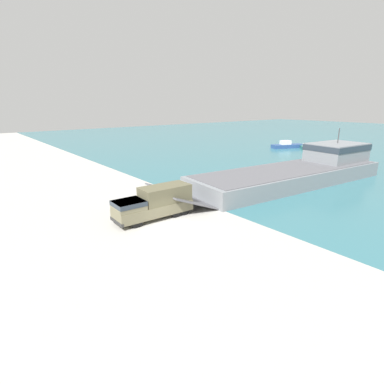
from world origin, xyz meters
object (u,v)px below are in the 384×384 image
Objects in this scene: landing_craft at (302,169)px; moored_boat_a at (287,145)px; military_truck at (155,203)px; soldier_on_ramp at (148,200)px; moored_boat_c at (306,148)px.

landing_craft is 36.47m from moored_boat_a.
military_truck is 3.07m from soldier_on_ramp.
landing_craft is 34.45m from moored_boat_c.
moored_boat_a is (-18.44, 53.60, -0.39)m from soldier_on_ramp.
moored_boat_a is 1.30× the size of moored_boat_c.
moored_boat_a is (-22.09, 28.99, -1.15)m from landing_craft.
soldier_on_ramp is at bearing -92.25° from landing_craft.
moored_boat_a is at bearing -32.73° from moored_boat_c.
moored_boat_c is (-16.22, 55.43, -1.14)m from military_truck.
military_truck is 0.94× the size of moored_boat_a.
landing_craft is at bearing 76.24° from moored_boat_c.
moored_boat_c is at bearing 32.48° from moored_boat_a.
landing_craft is at bearing 179.94° from military_truck.
soldier_on_ramp is 0.20× the size of moored_boat_a.
military_truck is at bearing -46.73° from moored_boat_a.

